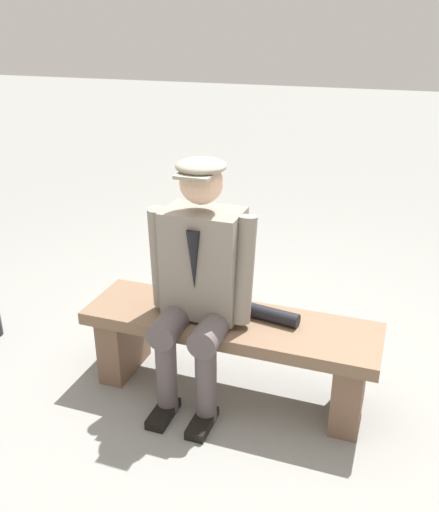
# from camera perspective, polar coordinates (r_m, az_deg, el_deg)

# --- Properties ---
(ground_plane) EXTENTS (30.00, 30.00, 0.00)m
(ground_plane) POSITION_cam_1_polar(r_m,az_deg,el_deg) (3.17, 1.01, -13.79)
(ground_plane) COLOR gray
(bench) EXTENTS (1.58, 0.45, 0.47)m
(bench) POSITION_cam_1_polar(r_m,az_deg,el_deg) (2.99, 1.05, -8.88)
(bench) COLOR brown
(bench) RESTS_ON ground
(seated_man) EXTENTS (0.57, 0.58, 1.31)m
(seated_man) POSITION_cam_1_polar(r_m,az_deg,el_deg) (2.79, -2.09, -2.01)
(seated_man) COLOR gray
(seated_man) RESTS_ON ground
(rolled_magazine) EXTENTS (0.28, 0.11, 0.07)m
(rolled_magazine) POSITION_cam_1_polar(r_m,az_deg,el_deg) (2.88, 5.65, -6.15)
(rolled_magazine) COLOR black
(rolled_magazine) RESTS_ON bench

